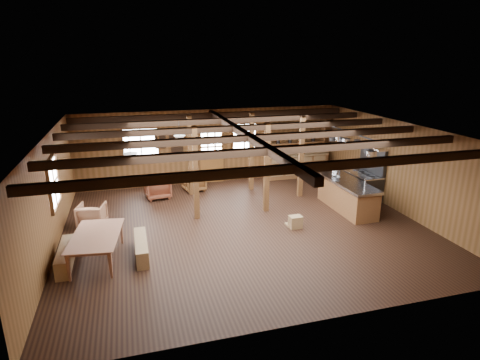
# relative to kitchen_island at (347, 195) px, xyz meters

# --- Properties ---
(room) EXTENTS (10.04, 9.04, 2.84)m
(room) POSITION_rel_kitchen_island_xyz_m (-3.52, -0.40, 0.92)
(room) COLOR black
(room) RESTS_ON ground
(ceiling_joists) EXTENTS (9.80, 8.82, 0.18)m
(ceiling_joists) POSITION_rel_kitchen_island_xyz_m (-3.52, -0.23, 2.20)
(ceiling_joists) COLOR black
(ceiling_joists) RESTS_ON ceiling
(timber_posts) EXTENTS (3.95, 2.35, 2.80)m
(timber_posts) POSITION_rel_kitchen_island_xyz_m (-3.00, 1.68, 0.92)
(timber_posts) COLOR #412612
(timber_posts) RESTS_ON floor
(back_door) EXTENTS (1.02, 0.08, 2.15)m
(back_door) POSITION_rel_kitchen_island_xyz_m (-3.52, 4.05, 0.40)
(back_door) COLOR brown
(back_door) RESTS_ON floor
(window_back_left) EXTENTS (1.32, 0.06, 1.32)m
(window_back_left) POSITION_rel_kitchen_island_xyz_m (-6.12, 4.06, 1.12)
(window_back_left) COLOR white
(window_back_left) RESTS_ON wall_back
(window_back_right) EXTENTS (1.02, 0.06, 1.32)m
(window_back_right) POSITION_rel_kitchen_island_xyz_m (-2.22, 4.06, 1.12)
(window_back_right) COLOR white
(window_back_right) RESTS_ON wall_back
(window_left) EXTENTS (0.14, 1.24, 1.32)m
(window_left) POSITION_rel_kitchen_island_xyz_m (-8.48, 0.10, 1.12)
(window_left) COLOR white
(window_left) RESTS_ON wall_back
(notice_boards) EXTENTS (1.08, 0.03, 0.90)m
(notice_boards) POSITION_rel_kitchen_island_xyz_m (-5.01, 4.05, 1.16)
(notice_boards) COLOR silver
(notice_boards) RESTS_ON wall_back
(back_counter) EXTENTS (2.55, 0.60, 2.45)m
(back_counter) POSITION_rel_kitchen_island_xyz_m (-0.12, 3.80, 0.12)
(back_counter) COLOR brown
(back_counter) RESTS_ON floor
(pendant_lamps) EXTENTS (1.86, 2.36, 0.66)m
(pendant_lamps) POSITION_rel_kitchen_island_xyz_m (-5.77, 0.60, 1.77)
(pendant_lamps) COLOR #2E2E30
(pendant_lamps) RESTS_ON ceiling
(pot_rack) EXTENTS (0.39, 3.00, 0.46)m
(pot_rack) POSITION_rel_kitchen_island_xyz_m (-0.25, -0.18, 1.79)
(pot_rack) COLOR #2E2E30
(pot_rack) RESTS_ON ceiling
(kitchen_island) EXTENTS (0.90, 2.51, 1.20)m
(kitchen_island) POSITION_rel_kitchen_island_xyz_m (0.00, 0.00, 0.00)
(kitchen_island) COLOR brown
(kitchen_island) RESTS_ON floor
(step_stool) EXTENTS (0.40, 0.29, 0.35)m
(step_stool) POSITION_rel_kitchen_island_xyz_m (-2.14, -0.89, -0.30)
(step_stool) COLOR brown
(step_stool) RESTS_ON floor
(commercial_range) EXTENTS (0.78, 1.48, 1.83)m
(commercial_range) POSITION_rel_kitchen_island_xyz_m (1.14, 0.86, 0.13)
(commercial_range) COLOR #2E2E30
(commercial_range) RESTS_ON floor
(dining_table) EXTENTS (1.31, 2.04, 0.68)m
(dining_table) POSITION_rel_kitchen_island_xyz_m (-7.42, -1.38, -0.14)
(dining_table) COLOR #8F5A41
(dining_table) RESTS_ON floor
(bench_wall) EXTENTS (0.29, 1.56, 0.43)m
(bench_wall) POSITION_rel_kitchen_island_xyz_m (-8.17, -1.38, -0.26)
(bench_wall) COLOR brown
(bench_wall) RESTS_ON floor
(bench_aisle) EXTENTS (0.29, 1.54, 0.42)m
(bench_aisle) POSITION_rel_kitchen_island_xyz_m (-6.44, -1.38, -0.27)
(bench_aisle) COLOR brown
(bench_aisle) RESTS_ON floor
(armchair_a) EXTENTS (0.90, 0.92, 0.76)m
(armchair_a) POSITION_rel_kitchen_island_xyz_m (-5.70, 2.76, -0.10)
(armchair_a) COLOR brown
(armchair_a) RESTS_ON floor
(armchair_b) EXTENTS (0.85, 0.87, 0.67)m
(armchair_b) POSITION_rel_kitchen_island_xyz_m (-4.37, 3.20, -0.14)
(armchair_b) COLOR brown
(armchair_b) RESTS_ON floor
(armchair_c) EXTENTS (0.86, 0.87, 0.67)m
(armchair_c) POSITION_rel_kitchen_island_xyz_m (-7.72, 0.82, -0.14)
(armchair_c) COLOR #936043
(armchair_c) RESTS_ON floor
(counter_pot) EXTENTS (0.27, 0.27, 0.16)m
(counter_pot) POSITION_rel_kitchen_island_xyz_m (0.10, 0.97, 0.54)
(counter_pot) COLOR silver
(counter_pot) RESTS_ON kitchen_island
(bowl) EXTENTS (0.29, 0.29, 0.06)m
(bowl) POSITION_rel_kitchen_island_xyz_m (-0.22, 0.38, 0.49)
(bowl) COLOR silver
(bowl) RESTS_ON kitchen_island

